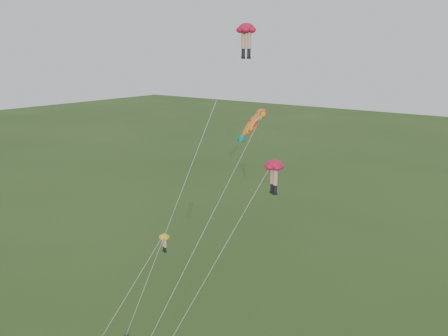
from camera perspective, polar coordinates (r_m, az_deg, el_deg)
The scene contains 4 objects.
legs_kite_red_high at distance 36.41m, azimuth 2.31°, elevation 14.78°, with size 6.73×8.38×23.30m.
legs_kite_red_mid at distance 36.86m, azimuth 5.59°, elevation -0.19°, with size 4.68×10.34×13.61m.
legs_kite_yellow at distance 39.13m, azimuth -7.27°, elevation -8.60°, with size 2.32×6.43×7.64m.
fish_kite at distance 40.34m, azimuth 3.39°, elevation 5.07°, with size 2.90×12.82×17.09m.
Camera 1 is at (23.93, -22.49, 21.52)m, focal length 40.00 mm.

